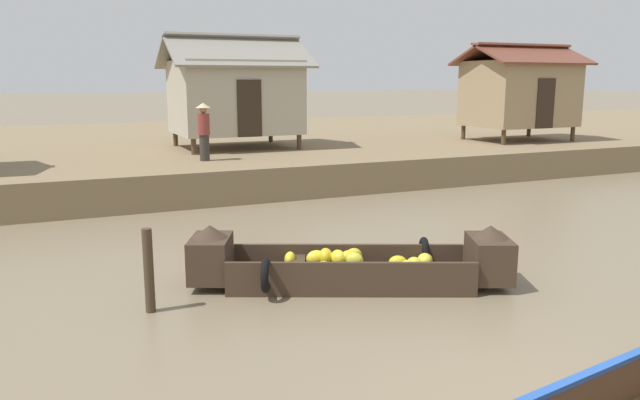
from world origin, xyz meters
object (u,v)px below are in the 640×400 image
object	(u,v)px
vendor_person	(204,129)
stilt_house_mid_right	(520,92)
banana_boat	(350,264)
stilt_house_mid_left	(235,95)
mooring_post	(149,271)
fishing_skiff_distant	(406,158)

from	to	relation	value
vendor_person	stilt_house_mid_right	bearing A→B (deg)	5.28
banana_boat	stilt_house_mid_left	world-z (taller)	stilt_house_mid_left
stilt_house_mid_left	stilt_house_mid_right	xyz separation A→B (m)	(10.69, -1.88, 0.05)
banana_boat	stilt_house_mid_right	size ratio (longest dim) A/B	1.13
stilt_house_mid_left	mooring_post	distance (m)	13.24
stilt_house_mid_left	stilt_house_mid_right	world-z (taller)	stilt_house_mid_left
banana_boat	fishing_skiff_distant	xyz separation A→B (m)	(8.13, 11.45, -0.03)
stilt_house_mid_left	stilt_house_mid_right	distance (m)	10.85
fishing_skiff_distant	stilt_house_mid_left	bearing A→B (deg)	172.85
banana_boat	vendor_person	world-z (taller)	vendor_person
stilt_house_mid_right	banana_boat	bearing A→B (deg)	-140.22
stilt_house_mid_right	vendor_person	distance (m)	12.60
banana_boat	stilt_house_mid_left	size ratio (longest dim) A/B	1.07
banana_boat	stilt_house_mid_right	world-z (taller)	stilt_house_mid_right
mooring_post	vendor_person	bearing A→B (deg)	71.50
fishing_skiff_distant	vendor_person	xyz separation A→B (m)	(-8.19, -2.24, 1.53)
fishing_skiff_distant	stilt_house_mid_left	size ratio (longest dim) A/B	0.97
banana_boat	vendor_person	bearing A→B (deg)	90.36
stilt_house_mid_right	mooring_post	xyz separation A→B (m)	(-15.56, -10.24, -2.17)
banana_boat	fishing_skiff_distant	world-z (taller)	banana_boat
stilt_house_mid_left	vendor_person	distance (m)	3.65
banana_boat	stilt_house_mid_right	bearing A→B (deg)	39.78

